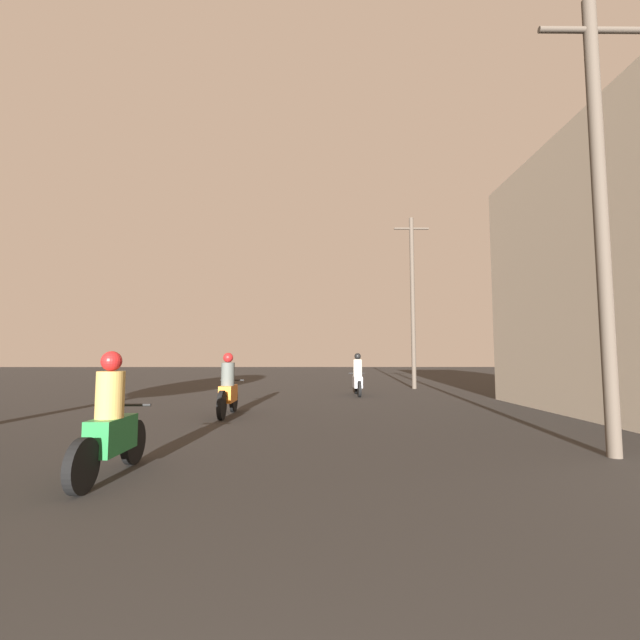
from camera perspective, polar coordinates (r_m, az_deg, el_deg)
motorcycle_green at (r=5.83m, az=-26.09°, el=-12.57°), size 0.60×1.85×1.50m
motorcycle_orange at (r=10.81m, az=-12.15°, el=-9.15°), size 0.60×2.09×1.53m
motorcycle_silver at (r=16.07m, az=5.04°, el=-7.77°), size 0.60×1.92×1.57m
utility_pole_near at (r=7.84m, az=33.30°, el=12.42°), size 1.60×0.20×7.00m
utility_pole_far at (r=19.98m, az=12.25°, el=2.85°), size 1.60×0.20×7.85m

